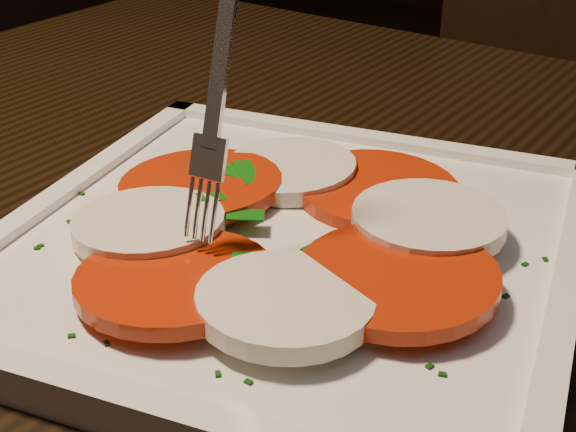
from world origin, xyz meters
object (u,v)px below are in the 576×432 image
table (438,388)px  plate (288,251)px  chair (557,142)px  fork (228,64)px

table → plate: size_ratio=3.93×
table → chair: chair is taller
plate → fork: bearing=-139.4°
plate → chair: bearing=97.3°
table → chair: size_ratio=1.32×
fork → chair: bearing=87.0°
table → fork: size_ratio=7.34×
chair → fork: bearing=-94.8°
plate → fork: size_ratio=1.87×
chair → fork: 0.86m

